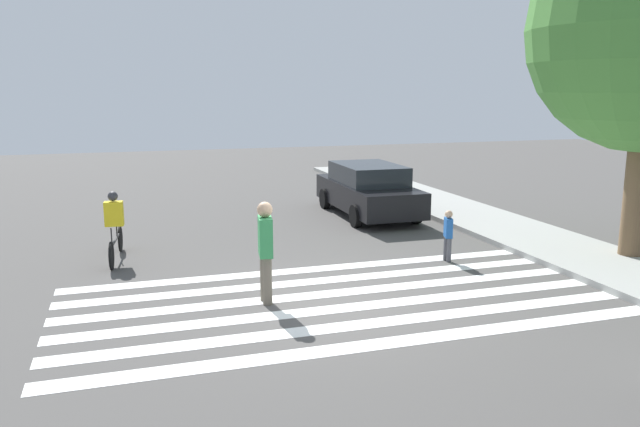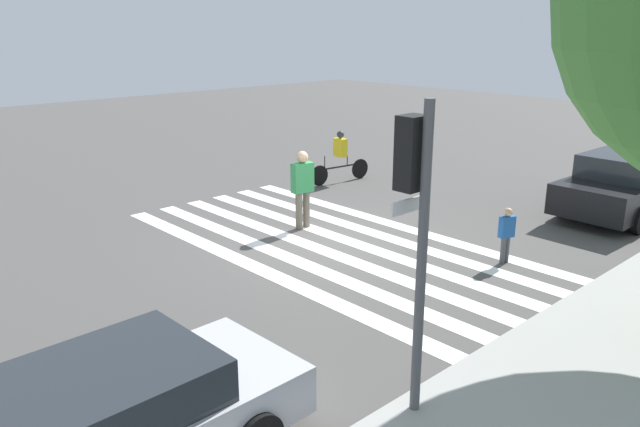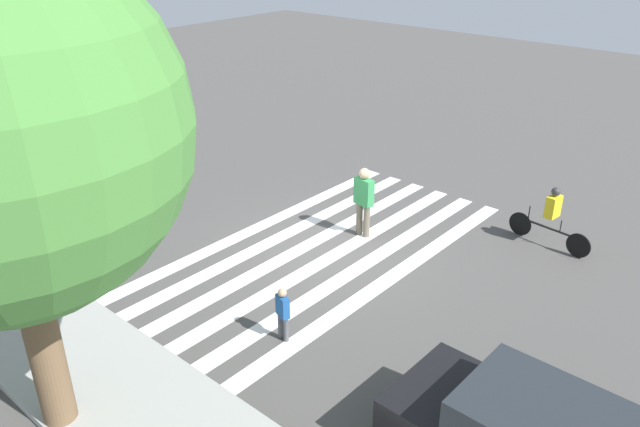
% 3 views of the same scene
% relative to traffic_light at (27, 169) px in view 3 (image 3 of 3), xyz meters
% --- Properties ---
extents(ground_plane, '(60.00, 60.00, 0.00)m').
position_rel_traffic_light_xyz_m(ground_plane, '(-3.65, -5.14, -2.74)').
color(ground_plane, '#4C4947').
extents(sidewalk_curb, '(36.00, 2.50, 0.14)m').
position_rel_traffic_light_xyz_m(sidewalk_curb, '(-3.65, 1.11, -2.67)').
color(sidewalk_curb, '#9E9E99').
rests_on(sidewalk_curb, ground_plane).
extents(crosswalk_stripes, '(4.54, 10.00, 0.01)m').
position_rel_traffic_light_xyz_m(crosswalk_stripes, '(-3.65, -5.14, -2.74)').
color(crosswalk_stripes, white).
rests_on(crosswalk_stripes, ground_plane).
extents(traffic_light, '(0.60, 0.50, 3.91)m').
position_rel_traffic_light_xyz_m(traffic_light, '(0.00, 0.00, 0.00)').
color(traffic_light, '#515456').
rests_on(traffic_light, ground_plane).
extents(pedestrian_adult_tall_backpack, '(0.54, 0.30, 1.86)m').
position_rel_traffic_light_xyz_m(pedestrian_adult_tall_backpack, '(-3.95, -6.42, -1.69)').
color(pedestrian_adult_tall_backpack, '#6B6051').
rests_on(pedestrian_adult_tall_backpack, ground_plane).
extents(pedestrian_adult_blue_shirt, '(0.35, 0.23, 1.16)m').
position_rel_traffic_light_xyz_m(pedestrian_adult_blue_shirt, '(-5.45, -1.93, -2.08)').
color(pedestrian_adult_blue_shirt, '#4C4C51').
rests_on(pedestrian_adult_blue_shirt, ground_plane).
extents(cyclist_near_curb, '(2.18, 0.42, 1.58)m').
position_rel_traffic_light_xyz_m(cyclist_near_curb, '(-7.77, -9.02, -1.88)').
color(cyclist_near_curb, black).
rests_on(cyclist_near_curb, ground_plane).
extents(car_parked_far_curb, '(4.73, 2.01, 1.34)m').
position_rel_traffic_light_xyz_m(car_parked_far_curb, '(3.41, -1.35, -2.04)').
color(car_parked_far_curb, '#B7B7BC').
rests_on(car_parked_far_curb, ground_plane).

